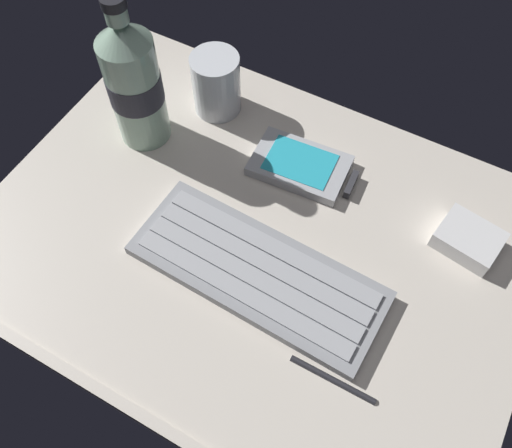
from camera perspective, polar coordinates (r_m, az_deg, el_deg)
ground_plane at (r=65.94cm, az=-0.10°, el=-1.94°), size 64.00×48.00×2.80cm
keyboard at (r=62.13cm, az=0.16°, el=-4.98°), size 29.41×12.12×1.70cm
handheld_device at (r=70.23cm, az=5.03°, el=5.87°), size 13.19×8.47×1.50cm
juice_cup at (r=75.03cm, az=-4.12°, el=14.09°), size 6.40×6.40×8.50cm
water_bottle at (r=69.53cm, az=-12.53°, el=14.11°), size 6.73×6.73×20.80cm
charger_block at (r=68.21cm, az=21.12°, el=-1.51°), size 7.80×6.65×2.40cm
stylus_pen at (r=58.83cm, az=7.95°, el=-15.58°), size 9.50×0.71×0.70cm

